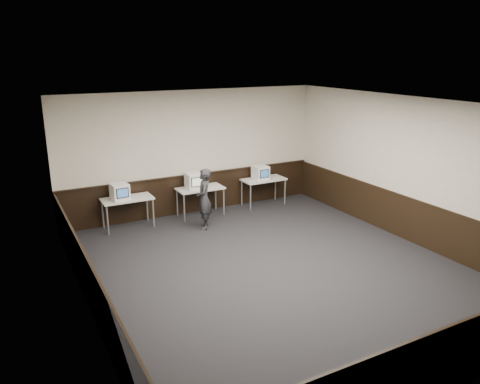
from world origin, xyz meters
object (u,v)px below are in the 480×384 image
(desk_left, at_px, (127,201))
(person, at_px, (204,199))
(emac_left, at_px, (120,192))
(desk_right, at_px, (264,181))
(emac_right, at_px, (261,173))
(emac_center, at_px, (194,181))
(desk_center, at_px, (200,190))

(desk_left, height_order, person, person)
(desk_left, xyz_separation_m, emac_left, (-0.17, -0.04, 0.27))
(desk_right, relative_size, emac_left, 2.70)
(emac_left, distance_m, person, 1.99)
(emac_right, bearing_deg, emac_center, 177.34)
(desk_center, xyz_separation_m, person, (-0.29, -0.90, 0.06))
(desk_right, distance_m, emac_right, 0.29)
(emac_right, bearing_deg, desk_right, 12.33)
(desk_center, xyz_separation_m, desk_right, (1.90, 0.00, 0.00))
(emac_left, relative_size, person, 0.30)
(desk_left, xyz_separation_m, desk_center, (1.90, 0.00, 0.00))
(desk_center, height_order, person, person)
(desk_right, relative_size, emac_center, 2.67)
(desk_center, relative_size, emac_center, 2.67)
(desk_right, bearing_deg, emac_center, 179.68)
(desk_right, bearing_deg, person, -157.64)
(emac_left, distance_m, emac_center, 1.91)
(desk_center, relative_size, person, 0.81)
(desk_left, xyz_separation_m, emac_right, (3.68, -0.03, 0.26))
(emac_center, distance_m, emac_right, 1.94)
(desk_right, bearing_deg, emac_right, -166.19)
(desk_left, xyz_separation_m, desk_right, (3.80, 0.00, 0.00))
(emac_right, bearing_deg, person, -158.66)
(emac_right, height_order, person, person)
(emac_left, bearing_deg, person, -29.65)
(desk_left, xyz_separation_m, person, (1.61, -0.90, 0.06))
(emac_center, relative_size, emac_right, 1.07)
(desk_right, height_order, person, person)
(desk_left, distance_m, emac_right, 3.69)
(desk_right, distance_m, emac_center, 2.07)
(desk_center, xyz_separation_m, emac_center, (-0.16, 0.01, 0.27))
(emac_center, height_order, emac_right, emac_center)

